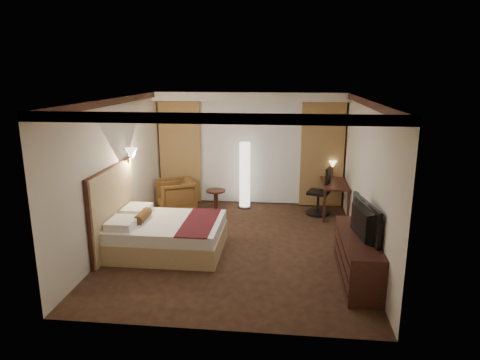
# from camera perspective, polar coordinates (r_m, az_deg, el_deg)

# --- Properties ---
(floor) EXTENTS (4.50, 5.50, 0.01)m
(floor) POSITION_cam_1_polar(r_m,az_deg,el_deg) (8.10, -0.31, -8.61)
(floor) COLOR black
(floor) RESTS_ON ground
(ceiling) EXTENTS (4.50, 5.50, 0.01)m
(ceiling) POSITION_cam_1_polar(r_m,az_deg,el_deg) (7.48, -0.34, 10.82)
(ceiling) COLOR white
(ceiling) RESTS_ON back_wall
(back_wall) EXTENTS (4.50, 0.02, 2.70)m
(back_wall) POSITION_cam_1_polar(r_m,az_deg,el_deg) (10.36, 1.42, 4.25)
(back_wall) COLOR beige
(back_wall) RESTS_ON floor
(left_wall) EXTENTS (0.02, 5.50, 2.70)m
(left_wall) POSITION_cam_1_polar(r_m,az_deg,el_deg) (8.24, -16.07, 1.09)
(left_wall) COLOR beige
(left_wall) RESTS_ON floor
(right_wall) EXTENTS (0.02, 5.50, 2.70)m
(right_wall) POSITION_cam_1_polar(r_m,az_deg,el_deg) (7.76, 16.42, 0.27)
(right_wall) COLOR beige
(right_wall) RESTS_ON floor
(crown_molding) EXTENTS (4.50, 5.50, 0.12)m
(crown_molding) POSITION_cam_1_polar(r_m,az_deg,el_deg) (7.49, -0.34, 10.36)
(crown_molding) COLOR black
(crown_molding) RESTS_ON ceiling
(soffit) EXTENTS (4.50, 0.50, 0.20)m
(soffit) POSITION_cam_1_polar(r_m,az_deg,el_deg) (9.97, 1.34, 11.09)
(soffit) COLOR white
(soffit) RESTS_ON ceiling
(curtain_sheer) EXTENTS (2.48, 0.04, 2.45)m
(curtain_sheer) POSITION_cam_1_polar(r_m,az_deg,el_deg) (10.30, 1.38, 3.62)
(curtain_sheer) COLOR silver
(curtain_sheer) RESTS_ON back_wall
(curtain_left_drape) EXTENTS (1.00, 0.14, 2.45)m
(curtain_left_drape) POSITION_cam_1_polar(r_m,az_deg,el_deg) (10.52, -7.93, 3.72)
(curtain_left_drape) COLOR #9D6F48
(curtain_left_drape) RESTS_ON back_wall
(curtain_right_drape) EXTENTS (1.00, 0.14, 2.45)m
(curtain_right_drape) POSITION_cam_1_polar(r_m,az_deg,el_deg) (10.24, 10.88, 3.31)
(curtain_right_drape) COLOR #9D6F48
(curtain_right_drape) RESTS_ON back_wall
(wall_sconce) EXTENTS (0.24, 0.24, 0.24)m
(wall_sconce) POSITION_cam_1_polar(r_m,az_deg,el_deg) (8.45, -14.29, 3.40)
(wall_sconce) COLOR white
(wall_sconce) RESTS_ON left_wall
(bed) EXTENTS (1.95, 1.52, 0.57)m
(bed) POSITION_cam_1_polar(r_m,az_deg,el_deg) (7.85, -9.58, -7.33)
(bed) COLOR white
(bed) RESTS_ON floor
(headboard) EXTENTS (0.12, 1.82, 1.50)m
(headboard) POSITION_cam_1_polar(r_m,az_deg,el_deg) (8.02, -16.52, -3.76)
(headboard) COLOR tan
(headboard) RESTS_ON floor
(armchair) EXTENTS (1.03, 1.05, 0.83)m
(armchair) POSITION_cam_1_polar(r_m,az_deg,el_deg) (9.93, -8.55, -1.90)
(armchair) COLOR #533518
(armchair) RESTS_ON floor
(side_table) EXTENTS (0.45, 0.45, 0.49)m
(side_table) POSITION_cam_1_polar(r_m,az_deg,el_deg) (9.96, -3.23, -2.71)
(side_table) COLOR black
(side_table) RESTS_ON floor
(floor_lamp) EXTENTS (0.33, 0.33, 1.58)m
(floor_lamp) POSITION_cam_1_polar(r_m,az_deg,el_deg) (10.02, 0.64, 0.63)
(floor_lamp) COLOR white
(floor_lamp) RESTS_ON floor
(desk) EXTENTS (0.55, 1.29, 0.75)m
(desk) POSITION_cam_1_polar(r_m,az_deg,el_deg) (9.89, 12.35, -2.37)
(desk) COLOR black
(desk) RESTS_ON floor
(desk_lamp) EXTENTS (0.18, 0.18, 0.34)m
(desk_lamp) POSITION_cam_1_polar(r_m,az_deg,el_deg) (10.23, 12.24, 1.34)
(desk_lamp) COLOR #FFD899
(desk_lamp) RESTS_ON desk
(office_chair) EXTENTS (0.67, 0.67, 1.10)m
(office_chair) POSITION_cam_1_polar(r_m,az_deg,el_deg) (9.76, 10.42, -1.41)
(office_chair) COLOR black
(office_chair) RESTS_ON floor
(dresser) EXTENTS (0.50, 1.84, 0.71)m
(dresser) POSITION_cam_1_polar(r_m,az_deg,el_deg) (6.96, 15.39, -9.92)
(dresser) COLOR black
(dresser) RESTS_ON floor
(television) EXTENTS (0.84, 1.24, 0.15)m
(television) POSITION_cam_1_polar(r_m,az_deg,el_deg) (6.71, 15.52, -4.55)
(television) COLOR black
(television) RESTS_ON dresser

